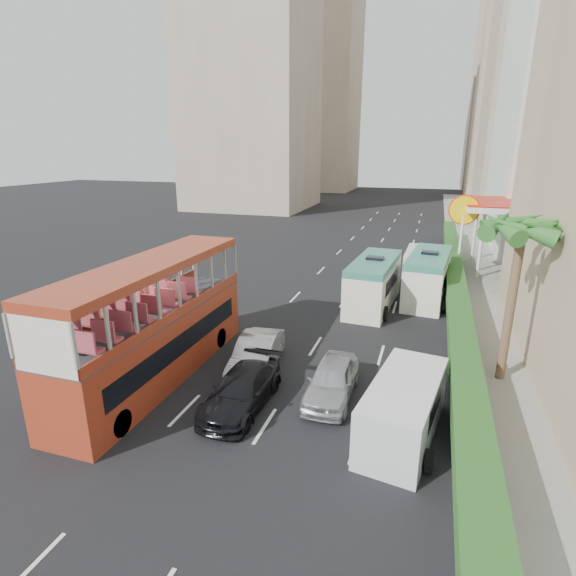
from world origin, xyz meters
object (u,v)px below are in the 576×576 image
at_px(double_decker_bus, 154,321).
at_px(minibus_far, 428,277).
at_px(panel_van_near, 403,409).
at_px(car_silver_lane_a, 257,370).
at_px(palm_tree, 511,305).
at_px(minibus_near, 373,283).
at_px(panel_van_far, 419,263).
at_px(van_asset, 375,298).
at_px(shell_station, 506,237).
at_px(car_black, 242,406).
at_px(car_silver_lane_b, 331,397).

bearing_deg(double_decker_bus, minibus_far, 53.37).
xyz_separation_m(minibus_far, panel_van_near, (-0.35, -15.23, -0.49)).
relative_size(car_silver_lane_a, palm_tree, 0.72).
relative_size(car_silver_lane_a, minibus_far, 0.68).
bearing_deg(minibus_near, panel_van_near, -74.03).
distance_m(car_silver_lane_a, panel_van_far, 18.89).
relative_size(double_decker_bus, van_asset, 2.60).
relative_size(van_asset, panel_van_far, 0.83).
height_order(double_decker_bus, van_asset, double_decker_bus).
relative_size(van_asset, shell_station, 0.53).
relative_size(car_black, panel_van_far, 0.94).
xyz_separation_m(palm_tree, shell_station, (2.20, 19.00, -0.63)).
xyz_separation_m(car_silver_lane_a, van_asset, (3.66, 11.54, 0.00)).
xyz_separation_m(minibus_near, panel_van_near, (2.76, -12.84, -0.48)).
bearing_deg(shell_station, van_asset, -131.57).
xyz_separation_m(car_black, panel_van_near, (5.88, 0.03, 1.00)).
height_order(car_black, shell_station, shell_station).
bearing_deg(panel_van_near, double_decker_bus, -176.97).
bearing_deg(panel_van_near, car_black, -170.92).
bearing_deg(shell_station, car_silver_lane_a, -119.98).
height_order(double_decker_bus, shell_station, shell_station).
relative_size(van_asset, minibus_near, 0.63).
bearing_deg(car_black, minibus_near, 76.90).
height_order(car_silver_lane_b, car_black, car_silver_lane_b).
bearing_deg(panel_van_far, car_silver_lane_a, -107.29).
bearing_deg(car_black, car_silver_lane_b, 29.30).
distance_m(car_silver_lane_b, van_asset, 12.71).
bearing_deg(van_asset, car_silver_lane_b, -94.63).
distance_m(double_decker_bus, shell_station, 28.02).
height_order(panel_van_near, shell_station, shell_station).
height_order(van_asset, panel_van_far, panel_van_far).
bearing_deg(panel_van_far, car_silver_lane_b, -95.84).
distance_m(double_decker_bus, minibus_near, 13.99).
xyz_separation_m(panel_van_far, shell_station, (6.14, 3.35, 1.73)).
bearing_deg(shell_station, panel_van_far, -151.35).
distance_m(car_silver_lane_a, van_asset, 12.11).
distance_m(van_asset, minibus_near, 2.13).
relative_size(double_decker_bus, car_black, 2.32).
bearing_deg(palm_tree, shell_station, 83.40).
height_order(car_silver_lane_b, panel_van_near, panel_van_near).
relative_size(car_silver_lane_b, palm_tree, 0.66).
xyz_separation_m(car_silver_lane_a, panel_van_far, (6.09, 17.85, 1.02)).
height_order(minibus_near, panel_van_near, minibus_near).
height_order(minibus_far, palm_tree, palm_tree).
relative_size(car_silver_lane_b, panel_van_near, 0.85).
bearing_deg(panel_van_far, palm_tree, -74.31).
bearing_deg(car_silver_lane_a, double_decker_bus, -161.02).
bearing_deg(double_decker_bus, panel_van_near, -5.81).
height_order(double_decker_bus, panel_van_far, double_decker_bus).
bearing_deg(minibus_near, car_silver_lane_b, -86.43).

